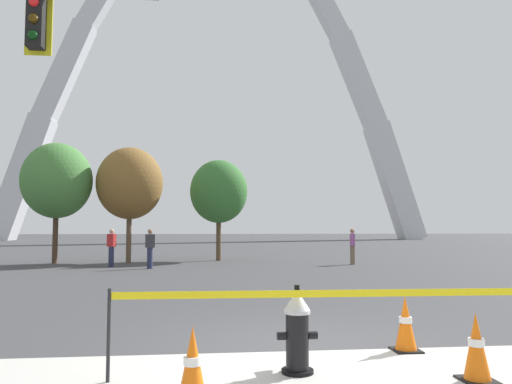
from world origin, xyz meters
The scene contains 13 objects.
ground_plane centered at (0.00, 0.00, 0.00)m, with size 240.00×240.00×0.00m, color #3D3D3F.
fire_hydrant centered at (-0.24, -1.15, 0.47)m, with size 0.46×0.48×0.99m.
caution_tape_barrier centered at (0.20, -1.34, 0.68)m, with size 5.04×0.16×0.99m.
traffic_cone_by_hydrant centered at (1.62, -1.64, 0.36)m, with size 0.36×0.36×0.73m.
traffic_cone_mid_sidewalk centered at (-1.39, -2.06, 0.36)m, with size 0.36×0.36×0.73m.
traffic_cone_curb_edge centered at (1.38, -0.32, 0.36)m, with size 0.36×0.36×0.73m.
monument_arch centered at (0.00, 59.34, 21.62)m, with size 58.09×3.03×49.09m.
tree_far_left centered at (-8.15, 16.70, 3.81)m, with size 3.18×3.18×5.57m.
tree_left_mid centered at (-4.89, 17.08, 3.75)m, with size 3.13×3.13×5.48m.
tree_center_left centered at (-0.62, 17.90, 3.45)m, with size 2.88×2.88×5.04m.
pedestrian_walking_left centered at (-5.21, 14.49, 0.82)m, with size 0.39×0.34×1.59m.
pedestrian_standing_center centered at (5.26, 14.66, 0.82)m, with size 0.26×0.37×1.59m.
pedestrian_walking_right centered at (-3.49, 13.36, 0.82)m, with size 0.39×0.31×1.59m.
Camera 1 is at (-1.28, -6.72, 1.64)m, focal length 34.39 mm.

